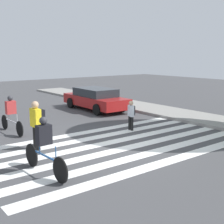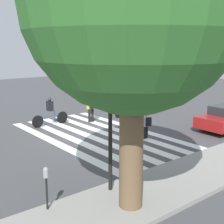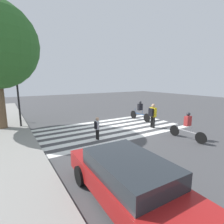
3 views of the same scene
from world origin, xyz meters
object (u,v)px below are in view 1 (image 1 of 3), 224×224
object	(u,v)px
pedestrian_child_with_backpack	(37,121)
cyclist_near_curb	(11,113)
pedestrian_adult_blue_shirt	(131,113)
car_parked_silver_sedan	(95,99)
cyclist_far_lane	(44,144)

from	to	relation	value
pedestrian_child_with_backpack	cyclist_near_curb	xyz separation A→B (m)	(-2.87, 0.13, -0.15)
pedestrian_child_with_backpack	cyclist_near_curb	distance (m)	2.88
pedestrian_child_with_backpack	pedestrian_adult_blue_shirt	world-z (taller)	pedestrian_child_with_backpack
car_parked_silver_sedan	pedestrian_adult_blue_shirt	bearing A→B (deg)	-16.35
cyclist_far_lane	pedestrian_adult_blue_shirt	bearing A→B (deg)	111.67
pedestrian_child_with_backpack	pedestrian_adult_blue_shirt	bearing A→B (deg)	-90.08
pedestrian_adult_blue_shirt	cyclist_near_curb	world-z (taller)	cyclist_near_curb
cyclist_near_curb	car_parked_silver_sedan	xyz separation A→B (m)	(-2.40, 6.01, -0.18)
pedestrian_child_with_backpack	cyclist_near_curb	world-z (taller)	pedestrian_child_with_backpack
pedestrian_adult_blue_shirt	cyclist_far_lane	xyz separation A→B (m)	(2.43, -5.32, 0.10)
pedestrian_child_with_backpack	pedestrian_adult_blue_shirt	distance (m)	4.50
pedestrian_adult_blue_shirt	cyclist_far_lane	world-z (taller)	cyclist_far_lane
cyclist_near_curb	cyclist_far_lane	size ratio (longest dim) A/B	1.00
pedestrian_adult_blue_shirt	cyclist_near_curb	distance (m)	5.14
cyclist_near_curb	cyclist_far_lane	distance (m)	5.25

